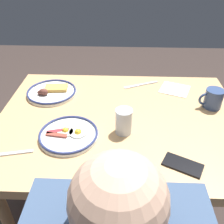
{
  "coord_description": "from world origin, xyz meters",
  "views": [
    {
      "loc": [
        -0.0,
        0.95,
        1.45
      ],
      "look_at": [
        0.04,
        -0.0,
        0.79
      ],
      "focal_mm": 39.91,
      "sensor_mm": 36.0,
      "label": 1
    }
  ],
  "objects_px": {
    "fork_near": "(6,154)",
    "butter_knife": "(140,85)",
    "drinking_glass": "(123,122)",
    "paper_napkin": "(174,89)",
    "coffee_mug": "(212,98)",
    "plate_near_main": "(51,92)",
    "plate_center_pancakes": "(68,134)",
    "cell_phone": "(182,165)"
  },
  "relations": [
    {
      "from": "plate_near_main",
      "to": "cell_phone",
      "type": "bearing_deg",
      "value": 140.97
    },
    {
      "from": "cell_phone",
      "to": "butter_knife",
      "type": "relative_size",
      "value": 0.71
    },
    {
      "from": "fork_near",
      "to": "butter_knife",
      "type": "bearing_deg",
      "value": -133.46
    },
    {
      "from": "plate_near_main",
      "to": "plate_center_pancakes",
      "type": "bearing_deg",
      "value": 114.42
    },
    {
      "from": "coffee_mug",
      "to": "butter_knife",
      "type": "distance_m",
      "value": 0.4
    },
    {
      "from": "drinking_glass",
      "to": "fork_near",
      "type": "distance_m",
      "value": 0.49
    },
    {
      "from": "plate_center_pancakes",
      "to": "coffee_mug",
      "type": "height_order",
      "value": "coffee_mug"
    },
    {
      "from": "plate_near_main",
      "to": "butter_knife",
      "type": "distance_m",
      "value": 0.51
    },
    {
      "from": "butter_knife",
      "to": "drinking_glass",
      "type": "bearing_deg",
      "value": 76.87
    },
    {
      "from": "plate_near_main",
      "to": "paper_napkin",
      "type": "height_order",
      "value": "plate_near_main"
    },
    {
      "from": "coffee_mug",
      "to": "cell_phone",
      "type": "distance_m",
      "value": 0.46
    },
    {
      "from": "cell_phone",
      "to": "fork_near",
      "type": "xyz_separation_m",
      "value": [
        0.68,
        -0.03,
        -0.0
      ]
    },
    {
      "from": "cell_phone",
      "to": "butter_knife",
      "type": "bearing_deg",
      "value": -51.85
    },
    {
      "from": "plate_near_main",
      "to": "paper_napkin",
      "type": "relative_size",
      "value": 1.77
    },
    {
      "from": "fork_near",
      "to": "drinking_glass",
      "type": "bearing_deg",
      "value": -160.79
    },
    {
      "from": "plate_near_main",
      "to": "drinking_glass",
      "type": "distance_m",
      "value": 0.5
    },
    {
      "from": "plate_near_main",
      "to": "plate_center_pancakes",
      "type": "xyz_separation_m",
      "value": [
        -0.16,
        0.35,
        -0.0
      ]
    },
    {
      "from": "cell_phone",
      "to": "paper_napkin",
      "type": "distance_m",
      "value": 0.58
    },
    {
      "from": "plate_near_main",
      "to": "coffee_mug",
      "type": "distance_m",
      "value": 0.84
    },
    {
      "from": "plate_near_main",
      "to": "paper_napkin",
      "type": "distance_m",
      "value": 0.68
    },
    {
      "from": "coffee_mug",
      "to": "paper_napkin",
      "type": "distance_m",
      "value": 0.23
    },
    {
      "from": "coffee_mug",
      "to": "drinking_glass",
      "type": "distance_m",
      "value": 0.49
    },
    {
      "from": "fork_near",
      "to": "butter_knife",
      "type": "xyz_separation_m",
      "value": [
        -0.56,
        -0.59,
        -0.0
      ]
    },
    {
      "from": "fork_near",
      "to": "plate_center_pancakes",
      "type": "bearing_deg",
      "value": -152.41
    },
    {
      "from": "fork_near",
      "to": "butter_knife",
      "type": "relative_size",
      "value": 0.98
    },
    {
      "from": "coffee_mug",
      "to": "drinking_glass",
      "type": "relative_size",
      "value": 1.05
    },
    {
      "from": "plate_center_pancakes",
      "to": "butter_knife",
      "type": "xyz_separation_m",
      "value": [
        -0.33,
        -0.47,
        -0.01
      ]
    },
    {
      "from": "paper_napkin",
      "to": "fork_near",
      "type": "bearing_deg",
      "value": 36.18
    },
    {
      "from": "plate_center_pancakes",
      "to": "drinking_glass",
      "type": "relative_size",
      "value": 2.2
    },
    {
      "from": "coffee_mug",
      "to": "fork_near",
      "type": "height_order",
      "value": "coffee_mug"
    },
    {
      "from": "fork_near",
      "to": "coffee_mug",
      "type": "bearing_deg",
      "value": -157.29
    },
    {
      "from": "plate_center_pancakes",
      "to": "drinking_glass",
      "type": "distance_m",
      "value": 0.24
    },
    {
      "from": "drinking_glass",
      "to": "cell_phone",
      "type": "relative_size",
      "value": 0.8
    },
    {
      "from": "plate_near_main",
      "to": "fork_near",
      "type": "xyz_separation_m",
      "value": [
        0.07,
        0.47,
        -0.01
      ]
    },
    {
      "from": "coffee_mug",
      "to": "drinking_glass",
      "type": "xyz_separation_m",
      "value": [
        0.44,
        0.22,
        0.0
      ]
    },
    {
      "from": "drinking_glass",
      "to": "paper_napkin",
      "type": "distance_m",
      "value": 0.48
    },
    {
      "from": "paper_napkin",
      "to": "butter_knife",
      "type": "xyz_separation_m",
      "value": [
        0.19,
        -0.04,
        0.0
      ]
    },
    {
      "from": "coffee_mug",
      "to": "cell_phone",
      "type": "xyz_separation_m",
      "value": [
        0.22,
        0.41,
        -0.05
      ]
    },
    {
      "from": "drinking_glass",
      "to": "paper_napkin",
      "type": "bearing_deg",
      "value": -126.71
    },
    {
      "from": "drinking_glass",
      "to": "butter_knife",
      "type": "distance_m",
      "value": 0.44
    },
    {
      "from": "cell_phone",
      "to": "fork_near",
      "type": "relative_size",
      "value": 0.73
    },
    {
      "from": "coffee_mug",
      "to": "plate_near_main",
      "type": "bearing_deg",
      "value": -6.31
    }
  ]
}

